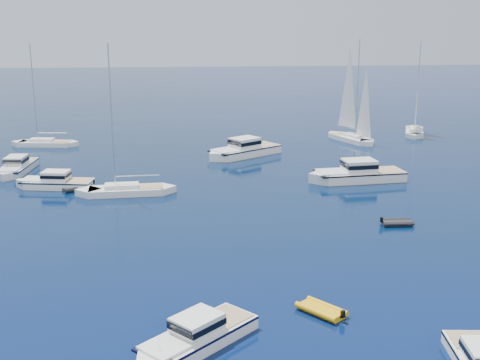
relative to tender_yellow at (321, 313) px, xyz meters
name	(u,v)px	position (x,y,z in m)	size (l,w,h in m)	color
ground	(316,329)	(-0.76, -1.97, 0.00)	(400.00, 400.00, 0.00)	#08154C
motor_cruiser_left	(195,346)	(-7.80, -3.23, 0.00)	(2.64, 8.63, 2.27)	silver
motor_cruiser_centre	(356,181)	(10.83, 31.09, 0.00)	(3.55, 11.62, 3.05)	silver
motor_cruiser_far_l	(55,188)	(-22.04, 31.16, 0.00)	(2.73, 8.92, 2.34)	white
motor_cruiser_distant	(243,156)	(-0.52, 44.93, 0.00)	(3.57, 11.68, 3.07)	white
motor_cruiser_horizon	(17,172)	(-27.86, 38.44, 0.00)	(2.84, 9.27, 2.43)	silver
sailboat_mid_l	(126,194)	(-14.24, 27.91, 0.00)	(2.79, 10.73, 15.78)	silver
sailboat_sails_r	(350,141)	(16.20, 53.70, 0.00)	(2.70, 10.37, 15.25)	white
sailboat_far_l	(45,146)	(-27.83, 53.97, 0.00)	(2.62, 10.08, 14.81)	white
sailboat_sails_far	(414,134)	(27.54, 58.18, 0.00)	(2.61, 10.03, 14.75)	silver
tender_yellow	(321,313)	(0.00, 0.00, 0.00)	(1.80, 3.19, 0.95)	#E2A30D
tender_grey_near	(397,225)	(10.23, 15.87, 0.00)	(1.63, 2.81, 0.95)	black
tender_grey_far	(78,189)	(-19.48, 30.19, 0.00)	(1.97, 3.58, 0.95)	black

